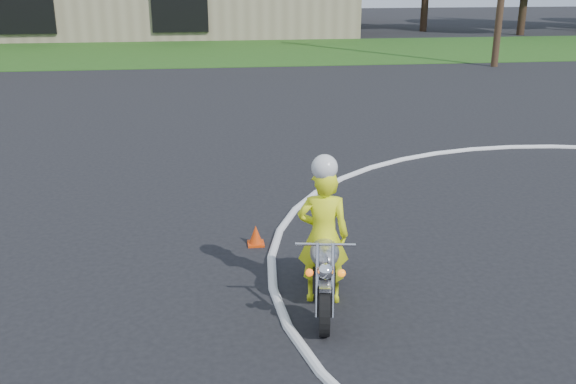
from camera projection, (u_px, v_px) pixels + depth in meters
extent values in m
cube|color=#1E4714|center=(344.00, 50.00, 31.29)|extent=(120.00, 10.00, 0.02)
cylinder|color=black|center=(325.00, 310.00, 7.06)|extent=(0.21, 0.58, 0.57)
cylinder|color=black|center=(323.00, 258.00, 8.32)|extent=(0.21, 0.58, 0.57)
cube|color=black|center=(324.00, 273.00, 7.71)|extent=(0.35, 0.56, 0.29)
ellipsoid|color=#9A999E|center=(325.00, 252.00, 7.41)|extent=(0.44, 0.66, 0.27)
cube|color=black|center=(324.00, 239.00, 7.87)|extent=(0.34, 0.61, 0.10)
cylinder|color=#B8B8BF|center=(317.00, 280.00, 7.03)|extent=(0.10, 0.35, 0.77)
cylinder|color=silver|center=(333.00, 280.00, 7.02)|extent=(0.10, 0.35, 0.77)
cube|color=#B9B9C0|center=(325.00, 286.00, 6.94)|extent=(0.17, 0.23, 0.05)
cylinder|color=silver|center=(325.00, 244.00, 7.06)|extent=(0.66, 0.14, 0.03)
sphere|color=white|center=(326.00, 271.00, 6.80)|extent=(0.17, 0.17, 0.17)
sphere|color=#F7550C|center=(309.00, 273.00, 6.83)|extent=(0.09, 0.09, 0.09)
sphere|color=orange|center=(342.00, 273.00, 6.82)|extent=(0.09, 0.09, 0.09)
cylinder|color=silver|center=(335.00, 267.00, 8.09)|extent=(0.20, 0.77, 0.08)
imported|color=#F2FD1A|center=(323.00, 236.00, 7.60)|extent=(0.67, 0.50, 1.69)
sphere|color=silver|center=(325.00, 168.00, 7.27)|extent=(0.30, 0.30, 0.30)
cone|color=#DC3E0B|center=(256.00, 235.00, 9.38)|extent=(0.22, 0.22, 0.30)
cube|color=#DC3E0B|center=(256.00, 244.00, 9.43)|extent=(0.24, 0.24, 0.03)
cube|color=black|center=(24.00, 5.00, 33.31)|extent=(3.00, 0.16, 3.00)
cube|color=black|center=(179.00, 4.00, 34.26)|extent=(3.00, 0.16, 3.00)
cylinder|color=#382619|center=(354.00, 7.00, 37.54)|extent=(0.44, 0.44, 3.24)
cylinder|color=#382619|center=(523.00, 10.00, 37.85)|extent=(0.44, 0.44, 2.88)
cylinder|color=#382619|center=(284.00, 10.00, 38.06)|extent=(0.44, 0.44, 2.88)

